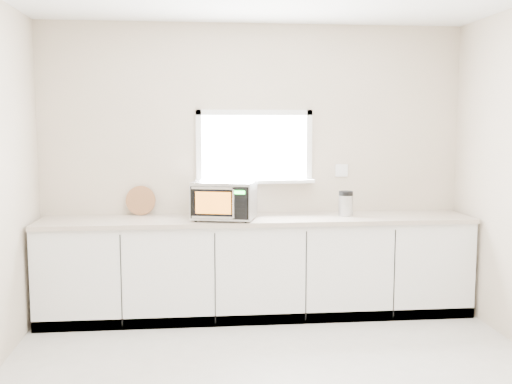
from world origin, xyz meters
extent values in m
cube|color=beige|center=(0.00, 2.00, 1.35)|extent=(4.00, 0.02, 2.70)
cube|color=white|center=(0.00, 1.99, 1.55)|extent=(1.00, 0.02, 0.60)
cube|color=white|center=(0.00, 1.92, 1.23)|extent=(1.12, 0.16, 0.03)
cube|color=white|center=(0.00, 1.97, 1.88)|extent=(1.10, 0.04, 0.05)
cube|color=white|center=(0.00, 1.97, 1.23)|extent=(1.10, 0.04, 0.05)
cube|color=white|center=(-0.53, 1.97, 1.55)|extent=(0.05, 0.04, 0.70)
cube|color=white|center=(0.53, 1.97, 1.55)|extent=(0.05, 0.04, 0.70)
cube|color=white|center=(0.85, 1.99, 1.32)|extent=(0.12, 0.01, 0.12)
cube|color=white|center=(0.00, 1.70, 0.44)|extent=(3.92, 0.60, 0.88)
cube|color=#C0B29F|center=(0.00, 1.69, 0.90)|extent=(3.92, 0.64, 0.04)
cylinder|color=black|center=(-0.56, 1.51, 0.93)|extent=(0.03, 0.03, 0.02)
cylinder|color=black|center=(-0.48, 1.82, 0.93)|extent=(0.03, 0.03, 0.02)
cylinder|color=black|center=(-0.13, 1.40, 0.93)|extent=(0.03, 0.03, 0.02)
cylinder|color=black|center=(-0.05, 1.71, 0.93)|extent=(0.03, 0.03, 0.02)
cube|color=#B9BBC1|center=(-0.30, 1.61, 1.09)|extent=(0.62, 0.53, 0.32)
cube|color=black|center=(-0.36, 1.41, 1.09)|extent=(0.49, 0.14, 0.28)
cube|color=orange|center=(-0.41, 1.42, 1.09)|extent=(0.30, 0.08, 0.19)
cylinder|color=silver|center=(-0.24, 1.35, 1.09)|extent=(0.02, 0.02, 0.25)
cube|color=black|center=(-0.19, 1.36, 1.09)|extent=(0.12, 0.04, 0.27)
cube|color=#19FF33|center=(-0.19, 1.35, 1.19)|extent=(0.09, 0.03, 0.03)
cube|color=silver|center=(-0.30, 1.61, 1.26)|extent=(0.62, 0.53, 0.01)
cube|color=#442318|center=(-0.46, 1.59, 1.05)|extent=(0.13, 0.23, 0.26)
cube|color=black|center=(-0.49, 1.54, 1.16)|extent=(0.02, 0.05, 0.10)
cube|color=black|center=(-0.46, 1.54, 1.17)|extent=(0.02, 0.05, 0.10)
cube|color=black|center=(-0.43, 1.55, 1.15)|extent=(0.02, 0.05, 0.10)
cube|color=black|center=(-0.47, 1.54, 1.19)|extent=(0.02, 0.05, 0.10)
cube|color=black|center=(-0.44, 1.54, 1.19)|extent=(0.02, 0.05, 0.10)
cylinder|color=#985E3A|center=(-1.07, 1.94, 1.06)|extent=(0.27, 0.07, 0.27)
cylinder|color=#B9BBC1|center=(0.82, 1.70, 1.02)|extent=(0.16, 0.16, 0.19)
cylinder|color=black|center=(0.82, 1.70, 1.13)|extent=(0.16, 0.16, 0.04)
camera|label=1|loc=(-0.56, -3.67, 1.77)|focal=42.00mm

